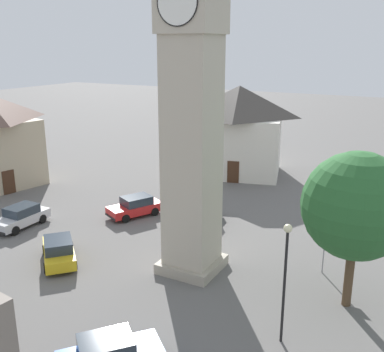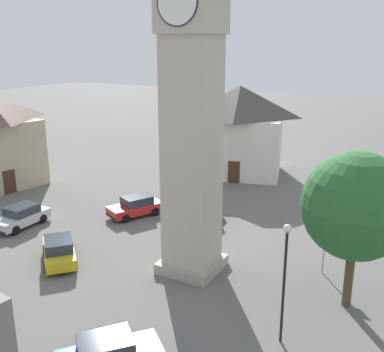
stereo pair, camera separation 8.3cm
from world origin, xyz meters
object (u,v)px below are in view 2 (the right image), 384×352
at_px(tree, 356,206).
at_px(road_sign, 325,242).
at_px(car_black_far, 59,250).
at_px(car_blue_kerb, 136,206).
at_px(lamp_post, 285,266).
at_px(car_green_alley, 21,216).
at_px(clock_tower, 192,25).
at_px(car_silver_kerb, 202,213).
at_px(building_corner_back, 239,130).

distance_m(tree, road_sign, 4.72).
xyz_separation_m(car_black_far, road_sign, (14.12, 6.18, 1.14)).
bearing_deg(road_sign, tree, -56.82).
xyz_separation_m(car_blue_kerb, lamp_post, (14.39, -9.40, 2.88)).
relative_size(car_green_alley, lamp_post, 0.75).
height_order(clock_tower, road_sign, clock_tower).
relative_size(clock_tower, car_black_far, 5.47).
distance_m(car_blue_kerb, car_green_alley, 8.18).
height_order(car_silver_kerb, car_black_far, same).
relative_size(car_black_far, car_green_alley, 1.01).
relative_size(clock_tower, lamp_post, 4.15).
height_order(tree, building_corner_back, building_corner_back).
height_order(building_corner_back, road_sign, building_corner_back).
relative_size(clock_tower, car_silver_kerb, 5.38).
xyz_separation_m(car_silver_kerb, tree, (11.28, -6.14, 4.49)).
xyz_separation_m(building_corner_back, road_sign, (12.34, -16.84, -2.57)).
bearing_deg(tree, building_corner_back, 125.81).
relative_size(tree, building_corner_back, 0.78).
distance_m(car_blue_kerb, car_silver_kerb, 5.20).
distance_m(car_silver_kerb, lamp_post, 14.31).
height_order(building_corner_back, lamp_post, building_corner_back).
bearing_deg(car_green_alley, lamp_post, -10.54).
relative_size(car_green_alley, building_corner_back, 0.41).
distance_m(car_silver_kerb, car_black_far, 10.61).
bearing_deg(lamp_post, car_silver_kerb, 131.56).
height_order(car_green_alley, road_sign, road_sign).
relative_size(car_black_far, tree, 0.53).
distance_m(clock_tower, lamp_post, 12.47).
bearing_deg(clock_tower, car_green_alley, -179.07).
bearing_deg(car_blue_kerb, car_silver_kerb, 12.13).
bearing_deg(lamp_post, car_green_alley, 169.46).
bearing_deg(building_corner_back, tree, -54.19).
relative_size(tree, lamp_post, 1.42).
bearing_deg(car_silver_kerb, car_black_far, -116.11).
bearing_deg(car_black_far, building_corner_back, 85.58).
relative_size(car_black_far, road_sign, 1.50).
relative_size(car_blue_kerb, car_silver_kerb, 1.05).
bearing_deg(car_blue_kerb, building_corner_back, 81.43).
height_order(car_blue_kerb, road_sign, road_sign).
distance_m(clock_tower, tree, 11.86).
bearing_deg(building_corner_back, car_black_far, -94.42).
relative_size(car_blue_kerb, car_black_far, 1.06).
relative_size(clock_tower, road_sign, 8.18).
distance_m(building_corner_back, lamp_post, 26.91).
xyz_separation_m(tree, lamp_post, (-1.98, -4.35, -1.61)).
relative_size(clock_tower, car_green_alley, 5.54).
distance_m(car_silver_kerb, car_green_alley, 12.91).
relative_size(clock_tower, tree, 2.92).
relative_size(car_blue_kerb, car_green_alley, 1.08).
bearing_deg(car_blue_kerb, car_green_alley, -136.65).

